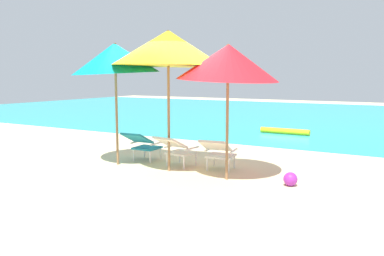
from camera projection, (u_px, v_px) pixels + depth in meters
ground_plane at (251, 139)px, 11.64m from camera, size 40.00×40.00×0.00m
ocean_band at (312, 116)px, 18.54m from camera, size 40.00×18.00×0.01m
swim_buoy at (285, 131)px, 12.71m from camera, size 1.60×0.18×0.18m
lounge_chair_left at (143, 143)px, 8.56m from camera, size 0.56×0.89×0.68m
lounge_chair_center at (176, 148)px, 8.00m from camera, size 0.64×0.93×0.68m
lounge_chair_right at (218, 151)px, 7.66m from camera, size 0.65×0.94×0.68m
beach_umbrella_left at (115, 58)px, 8.05m from camera, size 2.56×2.56×2.58m
beach_umbrella_center at (168, 48)px, 7.45m from camera, size 3.04×3.04×2.75m
beach_umbrella_right at (228, 62)px, 6.84m from camera, size 2.42×2.40×2.47m
beach_ball at (290, 179)px, 6.68m from camera, size 0.24×0.24×0.24m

